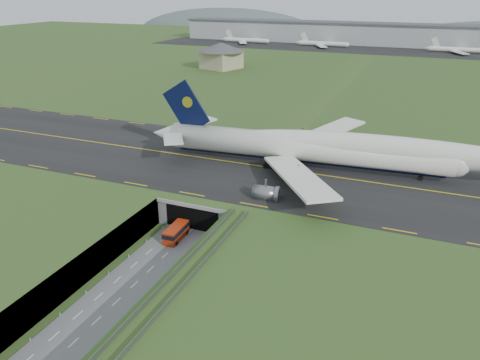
% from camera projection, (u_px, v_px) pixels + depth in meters
% --- Properties ---
extents(ground, '(900.00, 900.00, 0.00)m').
position_uv_depth(ground, '(173.00, 248.00, 90.03)').
color(ground, '#2B4E1F').
rests_on(ground, ground).
extents(airfield_deck, '(800.00, 800.00, 6.00)m').
position_uv_depth(airfield_deck, '(172.00, 235.00, 88.88)').
color(airfield_deck, gray).
rests_on(airfield_deck, ground).
extents(trench_road, '(12.00, 75.00, 0.20)m').
position_uv_depth(trench_road, '(152.00, 268.00, 83.60)').
color(trench_road, slate).
rests_on(trench_road, ground).
extents(taxiway, '(800.00, 44.00, 0.18)m').
position_uv_depth(taxiway, '(239.00, 163.00, 115.84)').
color(taxiway, black).
rests_on(taxiway, airfield_deck).
extents(tunnel_portal, '(17.00, 22.30, 6.00)m').
position_uv_depth(tunnel_portal, '(210.00, 199.00, 103.00)').
color(tunnel_portal, gray).
rests_on(tunnel_portal, ground).
extents(guideway, '(3.00, 53.00, 7.05)m').
position_uv_depth(guideway, '(171.00, 295.00, 67.81)').
color(guideway, '#A8A8A3').
rests_on(guideway, ground).
extents(jumbo_jet, '(94.27, 60.55, 20.08)m').
position_uv_depth(jumbo_jet, '(332.00, 149.00, 109.30)').
color(jumbo_jet, white).
rests_on(jumbo_jet, ground).
extents(shuttle_tram, '(2.88, 6.99, 2.83)m').
position_uv_depth(shuttle_tram, '(176.00, 232.00, 92.68)').
color(shuttle_tram, '#A8270B').
rests_on(shuttle_tram, ground).
extents(service_building, '(30.80, 30.80, 13.37)m').
position_uv_depth(service_building, '(221.00, 53.00, 244.29)').
color(service_building, tan).
rests_on(service_building, ground).
extents(cargo_terminal, '(320.00, 67.00, 15.60)m').
position_uv_depth(cargo_terminal, '(378.00, 34.00, 340.16)').
color(cargo_terminal, '#B2B2B2').
rests_on(cargo_terminal, ground).
extents(distant_hills, '(700.00, 91.00, 60.00)m').
position_uv_depth(distant_hills, '(465.00, 44.00, 435.78)').
color(distant_hills, '#53645E').
rests_on(distant_hills, ground).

